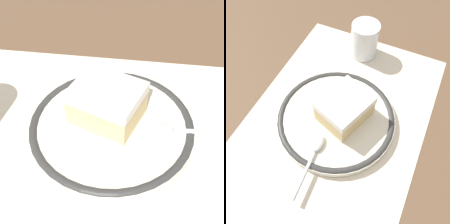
% 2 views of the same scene
% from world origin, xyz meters
% --- Properties ---
extents(ground_plane, '(2.40, 2.40, 0.00)m').
position_xyz_m(ground_plane, '(0.00, 0.00, 0.00)').
color(ground_plane, brown).
extents(placemat, '(0.52, 0.33, 0.00)m').
position_xyz_m(placemat, '(0.00, 0.00, 0.00)').
color(placemat, beige).
rests_on(placemat, ground_plane).
extents(plate, '(0.23, 0.23, 0.02)m').
position_xyz_m(plate, '(-0.01, 0.00, 0.01)').
color(plate, silver).
rests_on(plate, placemat).
extents(cake_slice, '(0.11, 0.10, 0.05)m').
position_xyz_m(cake_slice, '(-0.02, 0.01, 0.04)').
color(cake_slice, beige).
rests_on(cake_slice, plate).
extents(spoon, '(0.12, 0.02, 0.01)m').
position_xyz_m(spoon, '(0.07, -0.00, 0.02)').
color(spoon, silver).
rests_on(spoon, plate).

